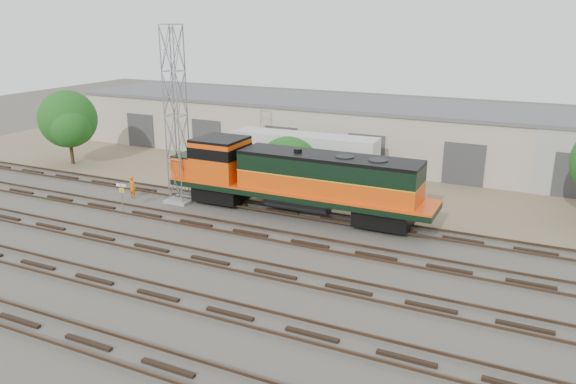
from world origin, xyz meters
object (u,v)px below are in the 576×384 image
at_px(worker, 132,187).
at_px(semi_trailer, 308,151).
at_px(signal_tower, 176,119).
at_px(locomotive, 293,178).

height_order(worker, semi_trailer, semi_trailer).
bearing_deg(signal_tower, semi_trailer, 58.18).
bearing_deg(semi_trailer, locomotive, -74.55).
xyz_separation_m(worker, semi_trailer, (9.56, 10.28, 1.51)).
distance_m(signal_tower, semi_trailer, 11.71).
bearing_deg(signal_tower, locomotive, 7.09).
relative_size(locomotive, worker, 11.18).
bearing_deg(semi_trailer, signal_tower, -123.72).
relative_size(worker, semi_trailer, 0.14).
bearing_deg(worker, signal_tower, -160.21).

